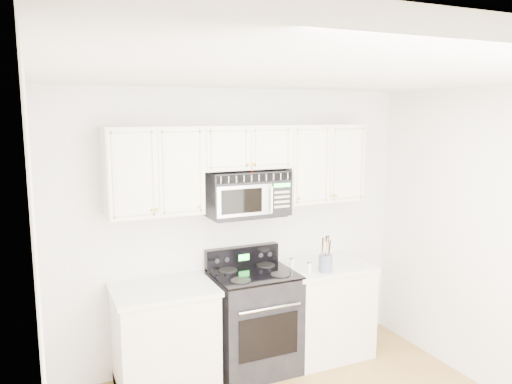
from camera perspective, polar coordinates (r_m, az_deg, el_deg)
room at (r=3.28m, az=9.51°, el=-10.30°), size 3.51×3.51×2.61m
base_cabinet_left at (r=4.56m, az=-10.37°, el=-16.51°), size 0.86×0.65×0.92m
base_cabinet_right at (r=5.13m, az=7.75°, el=-13.42°), size 0.86×0.65×0.92m
range at (r=4.78m, az=-0.27°, el=-14.34°), size 0.74×0.67×1.11m
upper_cabinets at (r=4.52m, az=-1.48°, el=3.38°), size 2.44×0.37×0.75m
microwave at (r=4.55m, az=-1.02°, el=-0.13°), size 0.74×0.42×0.41m
utensil_crock at (r=4.71m, az=7.95°, el=-7.96°), size 0.13×0.13×0.34m
shaker_salt at (r=4.81m, az=4.15°, el=-8.01°), size 0.04×0.04×0.10m
shaker_pepper at (r=4.67m, az=6.12°, el=-8.49°), size 0.05×0.05×0.11m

